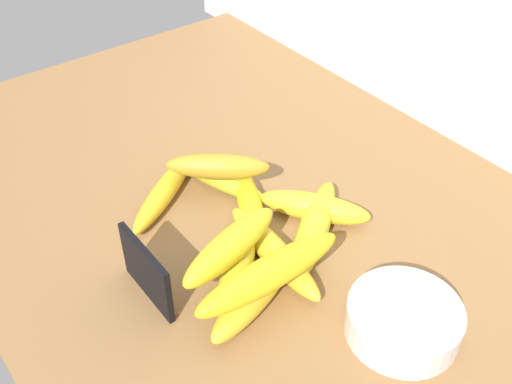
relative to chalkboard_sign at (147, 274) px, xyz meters
The scene contains 14 objects.
counter_top 22.76cm from the chalkboard_sign, 116.72° to the left, with size 110.00×76.00×3.00cm, color olive.
chalkboard_sign is the anchor object (origin of this frame).
fruit_bowl 31.18cm from the chalkboard_sign, 42.16° to the left, with size 13.56×13.56×4.15cm, color silver.
banana_0 11.75cm from the chalkboard_sign, 71.21° to the left, with size 18.32×3.98×3.98cm, color yellow.
banana_1 18.55cm from the chalkboard_sign, 143.63° to the left, with size 19.11×3.22×3.22cm, color yellow.
banana_2 23.55cm from the chalkboard_sign, 77.88° to the left, with size 20.79×4.10×4.10cm, color gold.
banana_3 13.44cm from the chalkboard_sign, 46.18° to the left, with size 17.56×4.09×4.09cm, color yellow.
banana_4 19.94cm from the chalkboard_sign, 103.70° to the left, with size 18.34×3.36×3.36cm, color yellow.
banana_5 22.98cm from the chalkboard_sign, 123.03° to the left, with size 16.36×3.37×3.37cm, color gold.
banana_6 16.78cm from the chalkboard_sign, 73.03° to the left, with size 19.96×3.73×3.73cm, color yellow.
banana_7 26.11cm from the chalkboard_sign, 86.39° to the left, with size 16.11×4.07×4.07cm, color yellow.
banana_8 15.24cm from the chalkboard_sign, 44.96° to the left, with size 20.87×4.16×4.16cm, color yellow.
banana_9 10.70cm from the chalkboard_sign, 67.15° to the left, with size 16.83×4.10×4.10cm, color yellow.
banana_10 21.35cm from the chalkboard_sign, 121.40° to the left, with size 15.25×3.88×3.88cm, color #B48E27.
Camera 1 is at (58.36, -39.90, 61.97)cm, focal length 42.60 mm.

